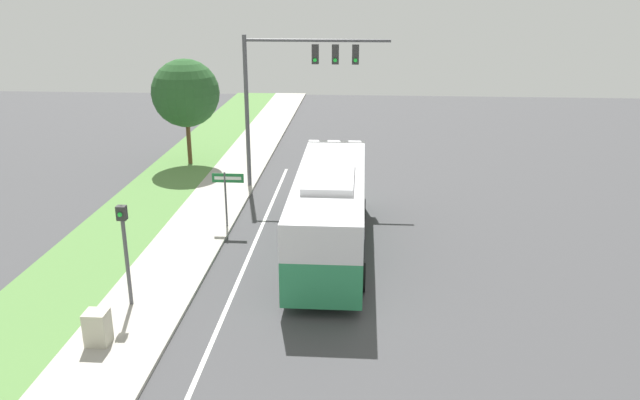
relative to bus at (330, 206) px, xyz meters
The scene contains 10 objects.
ground_plane 4.42m from the bus, 81.40° to the right, with size 80.00×80.00×0.00m, color #424244.
sidewalk 7.09m from the bus, 144.43° to the right, with size 2.80×80.00×0.12m.
grass_verge 9.82m from the bus, 155.54° to the right, with size 3.60×80.00×0.10m.
lane_divider_near 5.31m from the bus, 126.81° to the right, with size 0.14×30.00×0.01m.
bus is the anchor object (origin of this frame).
signal_gantry 8.73m from the bus, 106.06° to the left, with size 6.90×0.41×7.44m.
pedestrian_signal 7.74m from the bus, 140.78° to the right, with size 0.28×0.34×3.37m.
street_sign 4.77m from the bus, 155.31° to the left, with size 1.30×0.08×2.43m.
utility_cabinet 9.47m from the bus, 130.14° to the right, with size 0.63×0.58×0.98m.
roadside_tree 14.44m from the bus, 126.60° to the left, with size 3.69×3.69×5.80m.
Camera 1 is at (0.52, -17.86, 9.54)m, focal length 35.00 mm.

